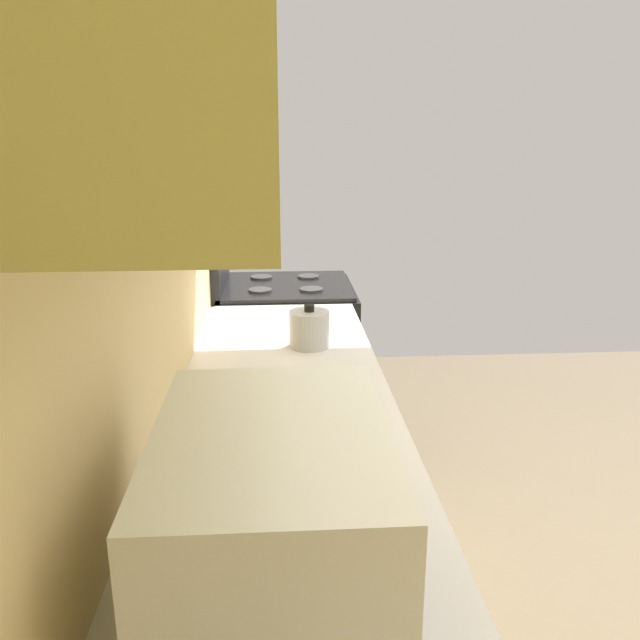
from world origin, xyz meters
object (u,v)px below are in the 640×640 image
Objects in this scene: oven_range at (287,372)px; kettle at (309,329)px; microwave at (275,517)px; bowl at (320,405)px.

oven_range reaches higher than kettle.
microwave reaches higher than bowl.
oven_range is 2.10× the size of microwave.
oven_range reaches higher than bowl.
bowl is (-1.46, -0.07, 0.46)m from oven_range.
kettle is (-0.89, -0.07, 0.51)m from oven_range.
kettle is (1.28, -0.12, -0.09)m from microwave.
kettle is at bearing 0.00° from bowl.
microwave is 1.29m from kettle.
microwave is (-2.17, 0.04, 0.59)m from oven_range.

